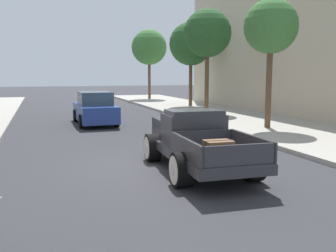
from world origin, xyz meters
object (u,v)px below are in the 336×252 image
(car_background_blue, at_px, (95,109))
(street_tree_nearest, at_px, (271,27))
(hotrod_truck_gunmetal, at_px, (195,140))
(street_tree_third, at_px, (191,44))
(street_tree_second, at_px, (207,34))
(street_tree_farthest, at_px, (149,47))

(car_background_blue, xyz_separation_m, street_tree_nearest, (7.05, -4.65, 3.77))
(hotrod_truck_gunmetal, relative_size, street_tree_nearest, 0.89)
(hotrod_truck_gunmetal, xyz_separation_m, street_tree_third, (6.89, 17.39, 3.97))
(car_background_blue, height_order, street_tree_second, street_tree_second)
(street_tree_second, relative_size, street_tree_farthest, 0.96)
(hotrod_truck_gunmetal, distance_m, street_tree_second, 14.44)
(car_background_blue, xyz_separation_m, street_tree_farthest, (7.51, 16.39, 4.26))
(street_tree_nearest, xyz_separation_m, street_tree_second, (0.25, 7.18, 0.44))
(street_tree_nearest, bearing_deg, hotrod_truck_gunmetal, -137.43)
(street_tree_nearest, height_order, street_tree_farthest, street_tree_farthest)
(street_tree_nearest, relative_size, street_tree_second, 0.89)
(car_background_blue, relative_size, street_tree_second, 0.68)
(street_tree_third, bearing_deg, car_background_blue, -137.67)
(hotrod_truck_gunmetal, height_order, street_tree_second, street_tree_second)
(street_tree_second, distance_m, street_tree_third, 5.04)
(car_background_blue, bearing_deg, street_tree_farthest, 65.38)
(street_tree_second, bearing_deg, street_tree_farthest, 89.10)
(street_tree_third, bearing_deg, hotrod_truck_gunmetal, -111.62)
(street_tree_second, bearing_deg, hotrod_truck_gunmetal, -115.67)
(street_tree_nearest, distance_m, street_tree_second, 7.19)
(hotrod_truck_gunmetal, xyz_separation_m, street_tree_nearest, (5.74, 5.27, 3.78))
(street_tree_nearest, relative_size, street_tree_third, 0.91)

